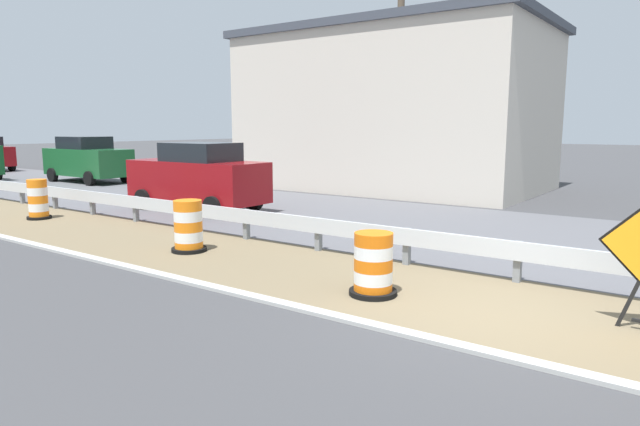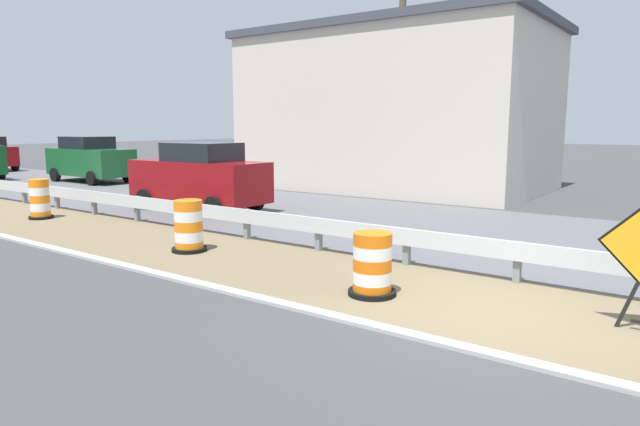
{
  "view_description": "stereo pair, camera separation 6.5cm",
  "coord_description": "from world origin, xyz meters",
  "px_view_note": "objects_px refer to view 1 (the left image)",
  "views": [
    {
      "loc": [
        -7.34,
        -2.41,
        2.6
      ],
      "look_at": [
        1.44,
        3.9,
        0.9
      ],
      "focal_mm": 31.3,
      "sensor_mm": 36.0,
      "label": 1
    },
    {
      "loc": [
        -7.31,
        -2.46,
        2.6
      ],
      "look_at": [
        1.44,
        3.9,
        0.9
      ],
      "focal_mm": 31.3,
      "sensor_mm": 36.0,
      "label": 2
    }
  ],
  "objects_px": {
    "traffic_barrel_close": "(188,228)",
    "traffic_barrel_mid": "(38,201)",
    "car_distant_b": "(198,177)",
    "car_mid_far_lane": "(87,159)",
    "traffic_barrel_nearest": "(373,267)",
    "utility_pole_near": "(400,74)"
  },
  "relations": [
    {
      "from": "car_mid_far_lane",
      "to": "car_distant_b",
      "type": "height_order",
      "value": "car_mid_far_lane"
    },
    {
      "from": "car_distant_b",
      "to": "traffic_barrel_mid",
      "type": "bearing_deg",
      "value": 55.87
    },
    {
      "from": "traffic_barrel_mid",
      "to": "utility_pole_near",
      "type": "relative_size",
      "value": 0.13
    },
    {
      "from": "traffic_barrel_mid",
      "to": "utility_pole_near",
      "type": "height_order",
      "value": "utility_pole_near"
    },
    {
      "from": "car_distant_b",
      "to": "utility_pole_near",
      "type": "xyz_separation_m",
      "value": [
        5.91,
        -3.78,
        3.32
      ]
    },
    {
      "from": "traffic_barrel_close",
      "to": "traffic_barrel_nearest",
      "type": "bearing_deg",
      "value": -94.82
    },
    {
      "from": "traffic_barrel_mid",
      "to": "utility_pole_near",
      "type": "distance_m",
      "value": 12.11
    },
    {
      "from": "utility_pole_near",
      "to": "traffic_barrel_mid",
      "type": "bearing_deg",
      "value": 147.23
    },
    {
      "from": "traffic_barrel_mid",
      "to": "car_mid_far_lane",
      "type": "relative_size",
      "value": 0.24
    },
    {
      "from": "traffic_barrel_close",
      "to": "traffic_barrel_mid",
      "type": "distance_m",
      "value": 6.62
    },
    {
      "from": "traffic_barrel_mid",
      "to": "car_mid_far_lane",
      "type": "distance_m",
      "value": 10.88
    },
    {
      "from": "traffic_barrel_close",
      "to": "traffic_barrel_mid",
      "type": "height_order",
      "value": "traffic_barrel_mid"
    },
    {
      "from": "traffic_barrel_mid",
      "to": "car_distant_b",
      "type": "height_order",
      "value": "car_distant_b"
    },
    {
      "from": "traffic_barrel_close",
      "to": "car_mid_far_lane",
      "type": "distance_m",
      "value": 16.69
    },
    {
      "from": "car_mid_far_lane",
      "to": "car_distant_b",
      "type": "xyz_separation_m",
      "value": [
        -3.08,
        -10.9,
        -0.01
      ]
    },
    {
      "from": "traffic_barrel_nearest",
      "to": "utility_pole_near",
      "type": "height_order",
      "value": "utility_pole_near"
    },
    {
      "from": "car_mid_far_lane",
      "to": "traffic_barrel_close",
      "type": "bearing_deg",
      "value": -24.92
    },
    {
      "from": "traffic_barrel_mid",
      "to": "car_distant_b",
      "type": "xyz_separation_m",
      "value": [
        3.74,
        -2.43,
        0.54
      ]
    },
    {
      "from": "traffic_barrel_close",
      "to": "car_mid_far_lane",
      "type": "height_order",
      "value": "car_mid_far_lane"
    },
    {
      "from": "traffic_barrel_close",
      "to": "car_distant_b",
      "type": "relative_size",
      "value": 0.23
    },
    {
      "from": "car_mid_far_lane",
      "to": "utility_pole_near",
      "type": "height_order",
      "value": "utility_pole_near"
    },
    {
      "from": "traffic_barrel_mid",
      "to": "car_mid_far_lane",
      "type": "height_order",
      "value": "car_mid_far_lane"
    }
  ]
}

